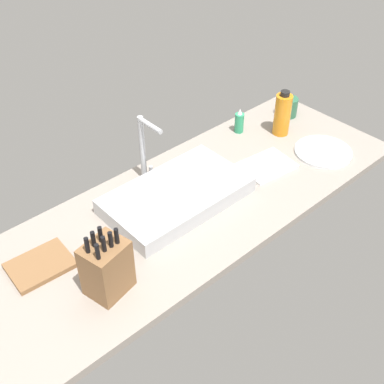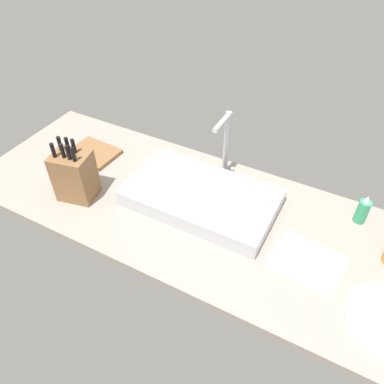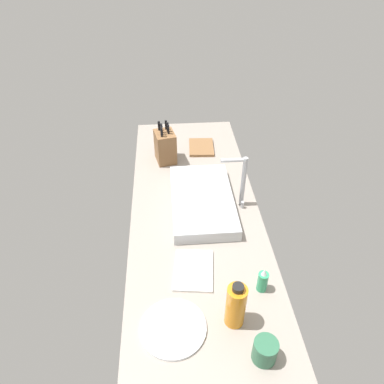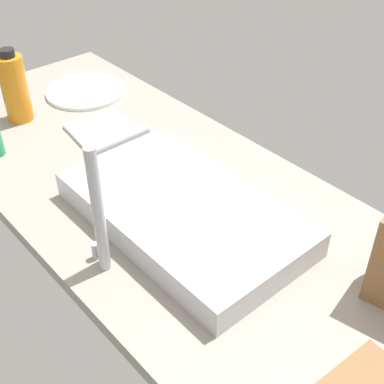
{
  "view_description": "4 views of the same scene",
  "coord_description": "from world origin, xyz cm",
  "px_view_note": "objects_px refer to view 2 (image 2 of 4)",
  "views": [
    {
      "loc": [
        -98.7,
        -110.82,
        130.96
      ],
      "look_at": [
        0.88,
        -0.61,
        9.13
      ],
      "focal_mm": 46.78,
      "sensor_mm": 36.0,
      "label": 1
    },
    {
      "loc": [
        42.78,
        -89.06,
        103.93
      ],
      "look_at": [
        -6.53,
        2.95,
        8.71
      ],
      "focal_mm": 35.02,
      "sensor_mm": 36.0,
      "label": 2
    },
    {
      "loc": [
        140.5,
        -12.72,
        128.53
      ],
      "look_at": [
        -5.39,
        -1.28,
        10.85
      ],
      "focal_mm": 33.45,
      "sensor_mm": 36.0,
      "label": 3
    },
    {
      "loc": [
        -73.16,
        62.55,
        82.37
      ],
      "look_at": [
        -0.39,
        -0.88,
        8.68
      ],
      "focal_mm": 49.66,
      "sensor_mm": 36.0,
      "label": 4
    }
  ],
  "objects_px": {
    "cutting_board": "(94,153)",
    "dish_towel": "(308,261)",
    "faucet": "(226,142)",
    "soap_bottle": "(363,210)",
    "knife_block": "(75,175)",
    "sink_basin": "(201,197)"
  },
  "relations": [
    {
      "from": "dish_towel",
      "to": "faucet",
      "type": "bearing_deg",
      "value": 147.26
    },
    {
      "from": "faucet",
      "to": "cutting_board",
      "type": "bearing_deg",
      "value": -165.83
    },
    {
      "from": "knife_block",
      "to": "soap_bottle",
      "type": "distance_m",
      "value": 1.07
    },
    {
      "from": "faucet",
      "to": "cutting_board",
      "type": "distance_m",
      "value": 0.61
    },
    {
      "from": "faucet",
      "to": "cutting_board",
      "type": "xyz_separation_m",
      "value": [
        -0.57,
        -0.14,
        -0.16
      ]
    },
    {
      "from": "sink_basin",
      "to": "faucet",
      "type": "bearing_deg",
      "value": 88.87
    },
    {
      "from": "cutting_board",
      "to": "sink_basin",
      "type": "bearing_deg",
      "value": -5.22
    },
    {
      "from": "faucet",
      "to": "sink_basin",
      "type": "bearing_deg",
      "value": -91.13
    },
    {
      "from": "knife_block",
      "to": "cutting_board",
      "type": "height_order",
      "value": "knife_block"
    },
    {
      "from": "cutting_board",
      "to": "dish_towel",
      "type": "bearing_deg",
      "value": -7.61
    },
    {
      "from": "cutting_board",
      "to": "dish_towel",
      "type": "xyz_separation_m",
      "value": [
        1.0,
        -0.13,
        -0.0
      ]
    },
    {
      "from": "faucet",
      "to": "cutting_board",
      "type": "height_order",
      "value": "faucet"
    },
    {
      "from": "soap_bottle",
      "to": "faucet",
      "type": "bearing_deg",
      "value": 179.64
    },
    {
      "from": "cutting_board",
      "to": "soap_bottle",
      "type": "xyz_separation_m",
      "value": [
        1.12,
        0.14,
        0.04
      ]
    },
    {
      "from": "sink_basin",
      "to": "soap_bottle",
      "type": "height_order",
      "value": "soap_bottle"
    },
    {
      "from": "knife_block",
      "to": "dish_towel",
      "type": "relative_size",
      "value": 1.12
    },
    {
      "from": "knife_block",
      "to": "soap_bottle",
      "type": "relative_size",
      "value": 2.06
    },
    {
      "from": "knife_block",
      "to": "cutting_board",
      "type": "xyz_separation_m",
      "value": [
        -0.12,
        0.23,
        -0.09
      ]
    },
    {
      "from": "cutting_board",
      "to": "knife_block",
      "type": "bearing_deg",
      "value": -62.78
    },
    {
      "from": "soap_bottle",
      "to": "dish_towel",
      "type": "distance_m",
      "value": 0.3
    },
    {
      "from": "faucet",
      "to": "cutting_board",
      "type": "relative_size",
      "value": 1.4
    },
    {
      "from": "faucet",
      "to": "soap_bottle",
      "type": "xyz_separation_m",
      "value": [
        0.55,
        -0.0,
        -0.12
      ]
    }
  ]
}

